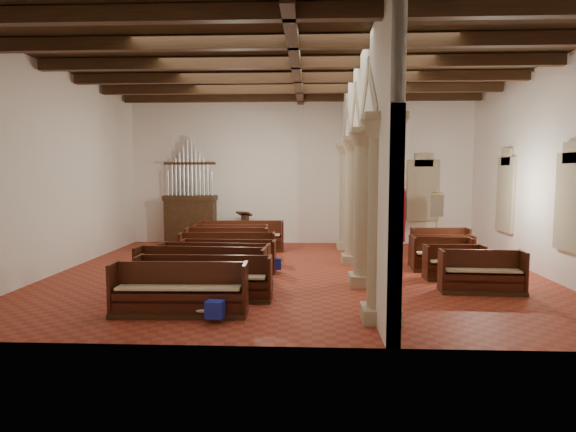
% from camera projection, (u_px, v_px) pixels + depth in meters
% --- Properties ---
extents(floor, '(14.00, 14.00, 0.00)m').
position_uv_depth(floor, '(296.00, 273.00, 14.13)').
color(floor, '#993621').
rests_on(floor, ground).
extents(ceiling, '(14.00, 14.00, 0.00)m').
position_uv_depth(ceiling, '(297.00, 64.00, 13.58)').
color(ceiling, '#312210').
rests_on(ceiling, wall_back).
extents(wall_back, '(14.00, 0.02, 6.00)m').
position_uv_depth(wall_back, '(301.00, 171.00, 19.83)').
color(wall_back, white).
rests_on(wall_back, floor).
extents(wall_front, '(14.00, 0.02, 6.00)m').
position_uv_depth(wall_front, '(286.00, 170.00, 7.89)').
color(wall_front, white).
rests_on(wall_front, floor).
extents(wall_left, '(0.02, 12.00, 6.00)m').
position_uv_depth(wall_left, '(60.00, 171.00, 14.18)').
color(wall_left, white).
rests_on(wall_left, floor).
extents(wall_right, '(0.02, 12.00, 6.00)m').
position_uv_depth(wall_right, '(545.00, 170.00, 13.54)').
color(wall_right, white).
rests_on(wall_right, floor).
extents(ceiling_beams, '(13.80, 11.80, 0.30)m').
position_uv_depth(ceiling_beams, '(297.00, 71.00, 13.60)').
color(ceiling_beams, '#3F2914').
rests_on(ceiling_beams, wall_back).
extents(arcade, '(0.90, 11.90, 6.00)m').
position_uv_depth(arcade, '(360.00, 151.00, 13.72)').
color(arcade, tan).
rests_on(arcade, floor).
extents(window_right_a, '(0.03, 1.00, 2.20)m').
position_uv_depth(window_right_a, '(571.00, 202.00, 12.12)').
color(window_right_a, '#367B60').
rests_on(window_right_a, wall_right).
extents(window_right_b, '(0.03, 1.00, 2.20)m').
position_uv_depth(window_right_b, '(507.00, 195.00, 16.10)').
color(window_right_b, '#367B60').
rests_on(window_right_b, wall_right).
extents(window_back, '(1.00, 0.03, 2.20)m').
position_uv_depth(window_back, '(423.00, 190.00, 19.65)').
color(window_back, '#367B60').
rests_on(window_back, wall_back).
extents(pipe_organ, '(2.10, 0.85, 4.40)m').
position_uv_depth(pipe_organ, '(191.00, 211.00, 19.68)').
color(pipe_organ, '#3F2914').
rests_on(pipe_organ, floor).
extents(lectern, '(0.66, 0.70, 1.37)m').
position_uv_depth(lectern, '(245.00, 231.00, 19.64)').
color(lectern, '#361F11').
rests_on(lectern, floor).
extents(dossal_curtain, '(1.80, 0.07, 2.17)m').
position_uv_depth(dossal_curtain, '(386.00, 216.00, 19.76)').
color(dossal_curtain, maroon).
rests_on(dossal_curtain, floor).
extents(processional_banner, '(0.50, 0.64, 2.30)m').
position_uv_depth(processional_banner, '(436.00, 231.00, 17.66)').
color(processional_banner, '#3F2914').
rests_on(processional_banner, floor).
extents(hymnal_box_a, '(0.38, 0.33, 0.34)m').
position_uv_depth(hymnal_box_a, '(215.00, 309.00, 9.45)').
color(hymnal_box_a, '#163B9B').
rests_on(hymnal_box_a, floor).
extents(hymnal_box_b, '(0.37, 0.32, 0.31)m').
position_uv_depth(hymnal_box_b, '(265.00, 286.00, 11.44)').
color(hymnal_box_b, navy).
rests_on(hymnal_box_b, floor).
extents(hymnal_box_c, '(0.37, 0.31, 0.33)m').
position_uv_depth(hymnal_box_c, '(275.00, 264.00, 14.12)').
color(hymnal_box_c, '#163C9C').
rests_on(hymnal_box_c, floor).
extents(tube_heater_a, '(0.86, 0.23, 0.09)m').
position_uv_depth(tube_heater_a, '(201.00, 311.00, 9.73)').
color(tube_heater_a, silver).
rests_on(tube_heater_a, floor).
extents(tube_heater_b, '(1.14, 0.34, 0.11)m').
position_uv_depth(tube_heater_b, '(149.00, 304.00, 10.22)').
color(tube_heater_b, white).
rests_on(tube_heater_b, floor).
extents(nave_pew_0, '(2.83, 0.82, 1.09)m').
position_uv_depth(nave_pew_0, '(180.00, 298.00, 9.96)').
color(nave_pew_0, '#3F2914').
rests_on(nave_pew_0, floor).
extents(nave_pew_1, '(3.13, 0.70, 1.03)m').
position_uv_depth(nave_pew_1, '(204.00, 286.00, 11.12)').
color(nave_pew_1, '#3F2914').
rests_on(nave_pew_1, floor).
extents(nave_pew_2, '(3.29, 0.90, 1.10)m').
position_uv_depth(nave_pew_2, '(201.00, 277.00, 11.94)').
color(nave_pew_2, '#3F2914').
rests_on(nave_pew_2, floor).
extents(nave_pew_3, '(3.02, 0.87, 1.03)m').
position_uv_depth(nave_pew_3, '(215.00, 269.00, 13.02)').
color(nave_pew_3, '#3F2914').
rests_on(nave_pew_3, floor).
extents(nave_pew_4, '(2.80, 0.72, 0.97)m').
position_uv_depth(nave_pew_4, '(228.00, 262.00, 14.17)').
color(nave_pew_4, '#3F2914').
rests_on(nave_pew_4, floor).
extents(nave_pew_5, '(3.06, 0.88, 1.04)m').
position_uv_depth(nave_pew_5, '(228.00, 255.00, 15.23)').
color(nave_pew_5, '#3F2914').
rests_on(nave_pew_5, floor).
extents(nave_pew_6, '(2.78, 0.80, 1.08)m').
position_uv_depth(nave_pew_6, '(227.00, 249.00, 16.21)').
color(nave_pew_6, '#3F2914').
rests_on(nave_pew_6, floor).
extents(nave_pew_7, '(2.71, 0.87, 1.05)m').
position_uv_depth(nave_pew_7, '(231.00, 244.00, 17.38)').
color(nave_pew_7, '#3F2914').
rests_on(nave_pew_7, floor).
extents(nave_pew_8, '(3.18, 0.94, 1.13)m').
position_uv_depth(nave_pew_8, '(242.00, 241.00, 18.04)').
color(nave_pew_8, '#3F2914').
rests_on(nave_pew_8, floor).
extents(aisle_pew_0, '(2.04, 0.81, 1.05)m').
position_uv_depth(aisle_pew_0, '(482.00, 279.00, 11.79)').
color(aisle_pew_0, '#3F2914').
rests_on(aisle_pew_0, floor).
extents(aisle_pew_1, '(1.64, 0.72, 0.95)m').
position_uv_depth(aisle_pew_1, '(454.00, 268.00, 13.26)').
color(aisle_pew_1, '#3F2914').
rests_on(aisle_pew_1, floor).
extents(aisle_pew_2, '(1.74, 0.78, 1.02)m').
position_uv_depth(aisle_pew_2, '(442.00, 260.00, 14.34)').
color(aisle_pew_2, '#3F2914').
rests_on(aisle_pew_2, floor).
extents(aisle_pew_3, '(1.98, 0.73, 0.98)m').
position_uv_depth(aisle_pew_3, '(442.00, 256.00, 15.04)').
color(aisle_pew_3, '#3F2914').
rests_on(aisle_pew_3, floor).
extents(aisle_pew_4, '(1.94, 0.78, 1.05)m').
position_uv_depth(aisle_pew_4, '(440.00, 249.00, 16.38)').
color(aisle_pew_4, '#3F2914').
rests_on(aisle_pew_4, floor).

